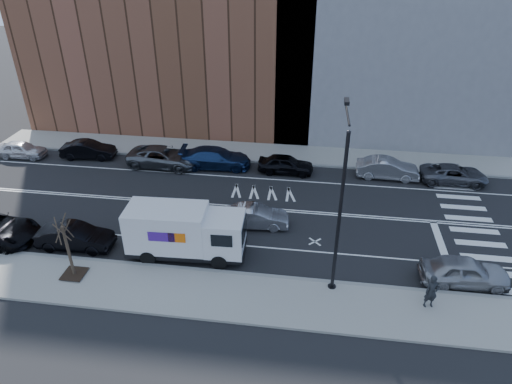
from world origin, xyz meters
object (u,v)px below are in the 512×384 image
(fedex_van, at_px, (185,232))
(pedestrian, at_px, (432,292))
(far_parked_b, at_px, (88,150))
(near_parked_front, at_px, (465,271))
(far_parked_a, at_px, (21,149))
(driving_sedan, at_px, (255,217))

(fedex_van, xyz_separation_m, pedestrian, (13.24, -2.56, -0.55))
(far_parked_b, xyz_separation_m, near_parked_front, (26.96, -11.92, 0.07))
(far_parked_a, relative_size, far_parked_b, 0.92)
(fedex_van, height_order, pedestrian, fedex_van)
(far_parked_a, distance_m, near_parked_front, 34.47)
(far_parked_b, xyz_separation_m, pedestrian, (24.80, -14.13, 0.35))
(near_parked_front, bearing_deg, driving_sedan, 69.25)
(pedestrian, bearing_deg, far_parked_a, 144.51)
(far_parked_a, bearing_deg, pedestrian, -114.71)
(far_parked_a, relative_size, pedestrian, 2.18)
(fedex_van, bearing_deg, driving_sedan, 42.14)
(fedex_van, distance_m, near_parked_front, 15.43)
(far_parked_a, xyz_separation_m, pedestrian, (30.40, -13.51, 0.39))
(near_parked_front, bearing_deg, far_parked_b, 63.46)
(pedestrian, bearing_deg, far_parked_b, 138.80)
(far_parked_b, height_order, driving_sedan, far_parked_b)
(fedex_van, height_order, far_parked_b, fedex_van)
(far_parked_a, bearing_deg, near_parked_front, -109.90)
(fedex_van, relative_size, near_parked_front, 1.48)
(far_parked_b, bearing_deg, pedestrian, -124.92)
(driving_sedan, bearing_deg, far_parked_a, 65.22)
(far_parked_b, bearing_deg, far_parked_a, 91.04)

